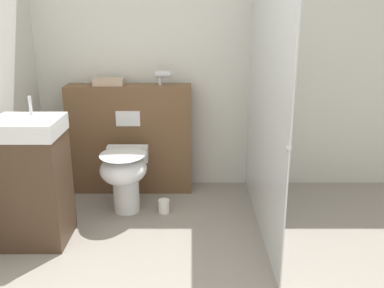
{
  "coord_description": "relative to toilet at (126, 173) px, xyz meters",
  "views": [
    {
      "loc": [
        0.14,
        -2.0,
        1.68
      ],
      "look_at": [
        0.13,
        1.23,
        0.67
      ],
      "focal_mm": 40.0,
      "sensor_mm": 36.0,
      "label": 1
    }
  ],
  "objects": [
    {
      "name": "hair_drier",
      "position": [
        0.32,
        0.49,
        0.76
      ],
      "size": [
        0.17,
        0.06,
        0.13
      ],
      "color": "#B7B7BC",
      "rests_on": "partition_panel"
    },
    {
      "name": "partition_panel",
      "position": [
        -0.01,
        0.51,
        0.15
      ],
      "size": [
        1.16,
        0.24,
        1.03
      ],
      "color": "brown",
      "rests_on": "ground_plane"
    },
    {
      "name": "spare_toilet_roll",
      "position": [
        0.33,
        0.0,
        -0.31
      ],
      "size": [
        0.1,
        0.1,
        0.12
      ],
      "color": "white",
      "rests_on": "ground_plane"
    },
    {
      "name": "sink_vanity",
      "position": [
        -0.6,
        -0.46,
        0.11
      ],
      "size": [
        0.48,
        0.44,
        1.09
      ],
      "color": "#473323",
      "rests_on": "ground_plane"
    },
    {
      "name": "toilet",
      "position": [
        0.0,
        0.0,
        0.0
      ],
      "size": [
        0.39,
        0.54,
        0.56
      ],
      "color": "white",
      "rests_on": "ground_plane"
    },
    {
      "name": "folded_towel",
      "position": [
        -0.19,
        0.51,
        0.7
      ],
      "size": [
        0.27,
        0.18,
        0.06
      ],
      "color": "tan",
      "rests_on": "partition_panel"
    },
    {
      "name": "shower_glass",
      "position": [
        1.12,
        -0.21,
        0.6
      ],
      "size": [
        0.04,
        1.77,
        1.95
      ],
      "color": "silver",
      "rests_on": "ground_plane"
    },
    {
      "name": "wall_back",
      "position": [
        0.43,
        0.7,
        0.88
      ],
      "size": [
        8.0,
        0.06,
        2.5
      ],
      "color": "silver",
      "rests_on": "ground_plane"
    }
  ]
}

